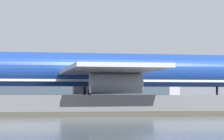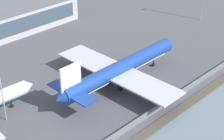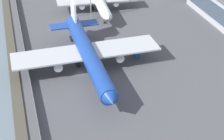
# 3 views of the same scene
# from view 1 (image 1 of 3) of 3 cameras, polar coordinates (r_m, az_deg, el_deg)

# --- Properties ---
(ground_plane) EXTENTS (500.00, 500.00, 0.00)m
(ground_plane) POSITION_cam_1_polar(r_m,az_deg,el_deg) (77.93, 0.72, -4.46)
(ground_plane) COLOR #4C4C51
(shoreline_seawall) EXTENTS (320.00, 3.00, 0.50)m
(shoreline_seawall) POSITION_cam_1_polar(r_m,az_deg,el_deg) (57.95, 4.62, -4.75)
(shoreline_seawall) COLOR #474238
(shoreline_seawall) RESTS_ON ground
(perimeter_fence) EXTENTS (280.00, 0.10, 2.33)m
(perimeter_fence) POSITION_cam_1_polar(r_m,az_deg,el_deg) (62.29, 3.55, -3.78)
(perimeter_fence) COLOR slate
(perimeter_fence) RESTS_ON ground
(cargo_jet_blue) EXTENTS (55.59, 47.56, 15.72)m
(cargo_jet_blue) POSITION_cam_1_polar(r_m,az_deg,el_deg) (80.51, -0.87, -0.14)
(cargo_jet_blue) COLOR #193D93
(cargo_jet_blue) RESTS_ON ground
(baggage_tug) EXTENTS (3.32, 1.86, 1.80)m
(baggage_tug) POSITION_cam_1_polar(r_m,az_deg,el_deg) (97.78, -4.84, -3.66)
(baggage_tug) COLOR #19519E
(baggage_tug) RESTS_ON ground
(terminal_building) EXTENTS (73.88, 22.16, 11.17)m
(terminal_building) POSITION_cam_1_polar(r_m,az_deg,el_deg) (146.19, -7.82, -1.51)
(terminal_building) COLOR #B2B2B7
(terminal_building) RESTS_ON ground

